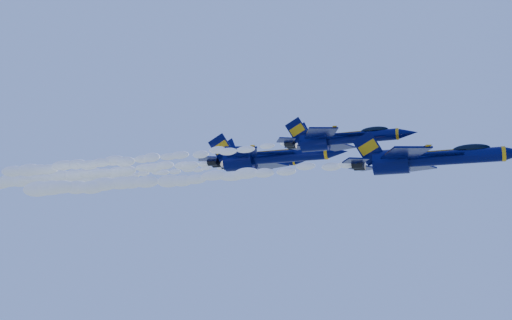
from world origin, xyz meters
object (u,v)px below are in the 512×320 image
(jet_second, at_px, (340,138))
(jet_third, at_px, (267,157))
(jet_fourth, at_px, (258,164))
(jet_lead, at_px, (425,159))

(jet_second, bearing_deg, jet_third, 145.32)
(jet_second, bearing_deg, jet_fourth, 130.25)
(jet_lead, bearing_deg, jet_second, 158.76)
(jet_lead, relative_size, jet_third, 0.84)
(jet_second, xyz_separation_m, jet_third, (-12.10, 8.38, 0.30))
(jet_third, bearing_deg, jet_fourth, 115.66)
(jet_lead, bearing_deg, jet_third, 150.72)
(jet_third, bearing_deg, jet_lead, -29.28)
(jet_fourth, bearing_deg, jet_second, -49.75)
(jet_lead, relative_size, jet_second, 1.11)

